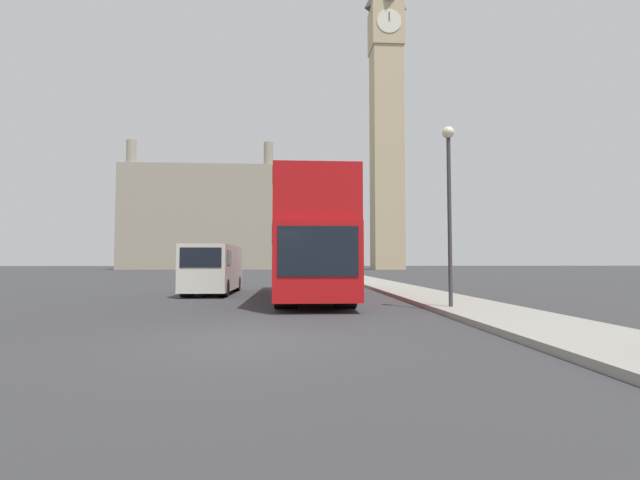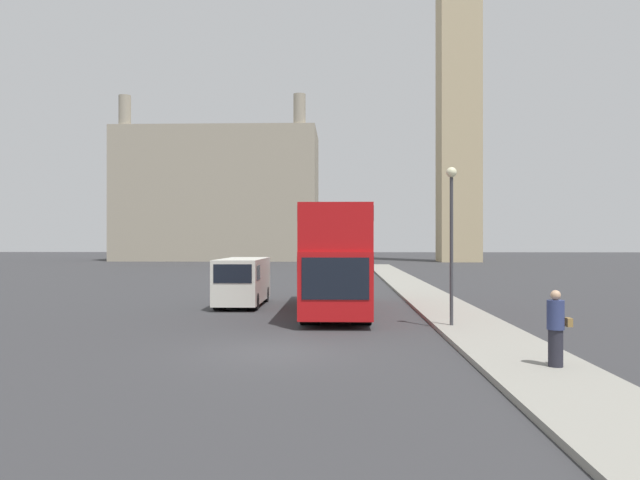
{
  "view_description": "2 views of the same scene",
  "coord_description": "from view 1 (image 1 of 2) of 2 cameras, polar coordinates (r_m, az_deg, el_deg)",
  "views": [
    {
      "loc": [
        0.93,
        -8.07,
        1.48
      ],
      "look_at": [
        1.98,
        9.83,
        2.4
      ],
      "focal_mm": 24.0,
      "sensor_mm": 36.0,
      "label": 1
    },
    {
      "loc": [
        1.77,
        -17.07,
        3.05
      ],
      "look_at": [
        0.59,
        18.29,
        3.09
      ],
      "focal_mm": 35.0,
      "sensor_mm": 36.0,
      "label": 2
    }
  ],
  "objects": [
    {
      "name": "street_lamp",
      "position": [
        13.56,
        16.83,
        6.83
      ],
      "size": [
        0.36,
        0.36,
        5.44
      ],
      "color": "#38383D",
      "rests_on": "sidewalk_strip"
    },
    {
      "name": "sidewalk_strip",
      "position": [
        9.81,
        30.73,
        -10.74
      ],
      "size": [
        2.68,
        120.0,
        0.15
      ],
      "color": "gray",
      "rests_on": "ground_plane"
    },
    {
      "name": "white_van",
      "position": [
        20.34,
        -14.04,
        -3.64
      ],
      "size": [
        1.96,
        5.58,
        2.21
      ],
      "color": "silver",
      "rests_on": "ground_plane"
    },
    {
      "name": "clock_tower",
      "position": [
        89.33,
        8.83,
        16.44
      ],
      "size": [
        6.25,
        6.42,
        60.55
      ],
      "color": "tan",
      "rests_on": "ground_plane"
    },
    {
      "name": "ground_plane",
      "position": [
        8.25,
        -10.06,
        -13.2
      ],
      "size": [
        300.0,
        300.0,
        0.0
      ],
      "primitive_type": "plane",
      "color": "#333335"
    },
    {
      "name": "building_block_distant",
      "position": [
        91.05,
        -14.91,
        2.63
      ],
      "size": [
        30.62,
        14.86,
        24.67
      ],
      "color": "#9E937F",
      "rests_on": "ground_plane"
    },
    {
      "name": "red_double_decker_bus",
      "position": [
        17.7,
        -1.24,
        0.21
      ],
      "size": [
        2.63,
        11.42,
        4.37
      ],
      "color": "#B71114",
      "rests_on": "ground_plane"
    }
  ]
}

